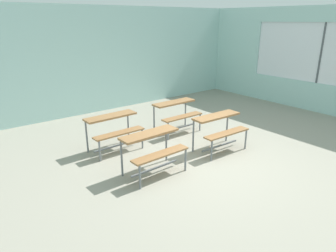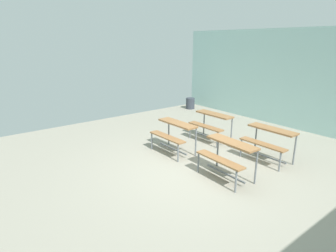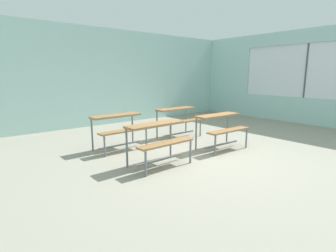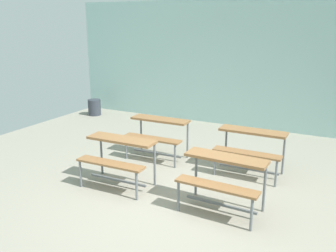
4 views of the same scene
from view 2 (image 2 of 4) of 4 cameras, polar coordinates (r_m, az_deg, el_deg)
ground at (r=6.04m, az=5.78°, el=-9.20°), size 10.00×9.00×0.05m
wall_back at (r=9.22m, az=27.04°, el=8.08°), size 10.00×0.12×3.00m
desk_bench_r0c0 at (r=6.75m, az=1.21°, el=-0.88°), size 1.11×0.61×0.74m
desk_bench_r0c1 at (r=5.61m, az=12.00°, el=-5.03°), size 1.12×0.63×0.74m
desk_bench_r1c0 at (r=7.66m, az=8.76°, el=1.09°), size 1.11×0.61×0.74m
desk_bench_r1c1 at (r=6.68m, az=19.76°, el=-2.09°), size 1.10×0.59×0.74m
trash_bin at (r=11.36m, az=4.53°, el=4.60°), size 0.35×0.35×0.43m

